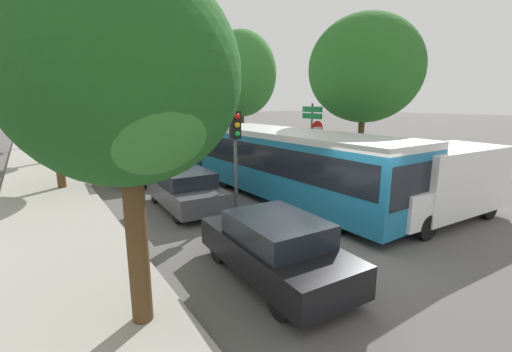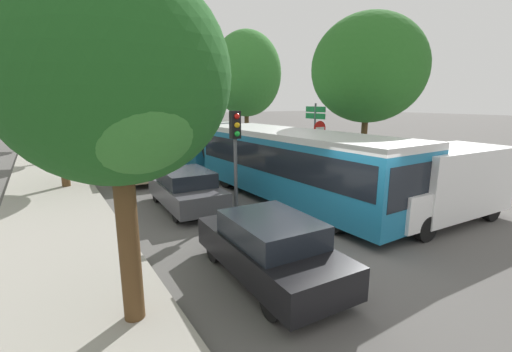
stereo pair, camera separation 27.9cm
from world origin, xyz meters
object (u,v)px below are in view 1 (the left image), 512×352
at_px(no_entry_sign, 317,141).
at_px(tree_left_far, 44,101).
at_px(tree_right_mid, 242,76).
at_px(queued_car_black, 275,247).
at_px(articulated_bus, 238,149).
at_px(queued_car_white, 99,142).
at_px(tree_left_near, 127,81).
at_px(queued_car_tan, 136,165).
at_px(direction_sign_post, 312,124).
at_px(queued_car_graphite, 185,190).
at_px(tree_right_far, 192,91).
at_px(tree_left_distant, 31,94).
at_px(white_van, 440,181).
at_px(city_bus_rear, 74,122).
at_px(tree_left_mid, 50,85).
at_px(tree_right_near, 365,72).
at_px(traffic_light, 236,139).
at_px(queued_car_blue, 116,150).

distance_m(no_entry_sign, tree_left_far, 15.81).
bearing_deg(tree_right_mid, queued_car_black, -119.27).
relative_size(articulated_bus, queued_car_white, 4.32).
bearing_deg(tree_left_near, tree_left_far, 90.83).
height_order(queued_car_tan, direction_sign_post, direction_sign_post).
xyz_separation_m(queued_car_graphite, no_entry_sign, (6.84, 0.74, 1.18)).
distance_m(tree_left_far, tree_right_far, 14.63).
bearing_deg(tree_left_distant, queued_car_white, -51.31).
bearing_deg(white_van, queued_car_white, -71.51).
bearing_deg(articulated_bus, tree_left_near, -40.08).
bearing_deg(white_van, queued_car_tan, -56.20).
height_order(city_bus_rear, no_entry_sign, no_entry_sign).
relative_size(white_van, no_entry_sign, 1.80).
bearing_deg(no_entry_sign, tree_right_mid, 168.46).
distance_m(queued_car_white, tree_left_mid, 12.53).
relative_size(white_van, tree_left_distant, 0.82).
height_order(direction_sign_post, tree_right_mid, tree_right_mid).
height_order(articulated_bus, no_entry_sign, no_entry_sign).
bearing_deg(tree_left_far, queued_car_black, -80.45).
xyz_separation_m(direction_sign_post, tree_right_near, (0.73, -2.58, 2.45)).
bearing_deg(traffic_light, queued_car_white, -172.77).
bearing_deg(queued_car_black, queued_car_tan, 2.34).
bearing_deg(tree_left_near, tree_left_distant, 91.46).
bearing_deg(traffic_light, queued_car_blue, -171.03).
bearing_deg(tree_left_mid, queued_car_tan, 1.57).
height_order(traffic_light, tree_right_near, tree_right_near).
relative_size(queued_car_black, tree_right_far, 0.61).
bearing_deg(tree_right_near, tree_left_near, -155.02).
height_order(queued_car_graphite, tree_right_mid, tree_right_mid).
bearing_deg(white_van, no_entry_sign, -92.47).
bearing_deg(queued_car_tan, tree_right_near, -120.26).
bearing_deg(tree_right_far, queued_car_black, -109.89).
bearing_deg(queued_car_blue, queued_car_black, -178.62).
bearing_deg(tree_right_far, queued_car_white, -158.93).
relative_size(queued_car_white, traffic_light, 1.21).
bearing_deg(tree_right_mid, tree_left_near, -125.89).
bearing_deg(city_bus_rear, traffic_light, -177.81).
bearing_deg(tree_left_distant, no_entry_sign, -62.93).
height_order(city_bus_rear, queued_car_graphite, city_bus_rear).
relative_size(white_van, tree_left_far, 0.91).
height_order(white_van, tree_right_far, tree_right_far).
distance_m(articulated_bus, tree_left_mid, 8.10).
height_order(tree_left_far, tree_right_far, tree_right_far).
relative_size(queued_car_tan, traffic_light, 1.25).
relative_size(queued_car_graphite, tree_right_far, 0.62).
height_order(queued_car_graphite, queued_car_tan, queued_car_tan).
height_order(queued_car_black, tree_left_near, tree_left_near).
xyz_separation_m(queued_car_white, tree_left_distant, (-3.75, 4.69, 3.53)).
bearing_deg(queued_car_tan, white_van, -146.46).
height_order(queued_car_graphite, traffic_light, traffic_light).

